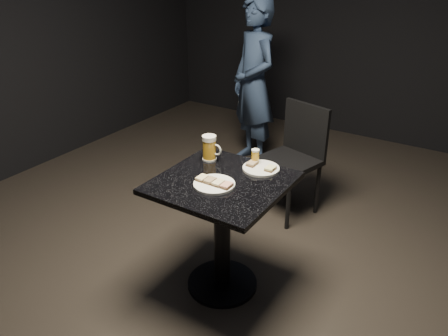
# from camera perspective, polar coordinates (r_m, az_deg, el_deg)

# --- Properties ---
(floor) EXTENTS (6.00, 6.00, 0.00)m
(floor) POSITION_cam_1_polar(r_m,az_deg,el_deg) (2.88, -0.22, -14.93)
(floor) COLOR black
(floor) RESTS_ON ground
(plate_large) EXTENTS (0.23, 0.23, 0.01)m
(plate_large) POSITION_cam_1_polar(r_m,az_deg,el_deg) (2.40, -1.29, -2.14)
(plate_large) COLOR white
(plate_large) RESTS_ON table
(plate_small) EXTENTS (0.22, 0.22, 0.01)m
(plate_small) POSITION_cam_1_polar(r_m,az_deg,el_deg) (2.59, 4.85, -0.06)
(plate_small) COLOR white
(plate_small) RESTS_ON table
(patron) EXTENTS (0.69, 0.63, 1.59)m
(patron) POSITION_cam_1_polar(r_m,az_deg,el_deg) (4.18, 3.92, 10.84)
(patron) COLOR navy
(patron) RESTS_ON floor
(table) EXTENTS (0.70, 0.70, 0.75)m
(table) POSITION_cam_1_polar(r_m,az_deg,el_deg) (2.58, -0.24, -6.40)
(table) COLOR black
(table) RESTS_ON floor
(beer_mug) EXTENTS (0.13, 0.09, 0.16)m
(beer_mug) POSITION_cam_1_polar(r_m,az_deg,el_deg) (2.67, -1.89, 2.65)
(beer_mug) COLOR silver
(beer_mug) RESTS_ON table
(beer_tumbler) EXTENTS (0.05, 0.05, 0.10)m
(beer_tumbler) POSITION_cam_1_polar(r_m,az_deg,el_deg) (2.63, 4.10, 1.43)
(beer_tumbler) COLOR silver
(beer_tumbler) RESTS_ON table
(chair) EXTENTS (0.51, 0.51, 0.88)m
(chair) POSITION_cam_1_polar(r_m,az_deg,el_deg) (3.45, 9.17, 1.93)
(chair) COLOR black
(chair) RESTS_ON floor
(canapes_on_plate_large) EXTENTS (0.21, 0.07, 0.02)m
(canapes_on_plate_large) POSITION_cam_1_polar(r_m,az_deg,el_deg) (2.39, -1.29, -1.80)
(canapes_on_plate_large) COLOR #4C3521
(canapes_on_plate_large) RESTS_ON plate_large
(canapes_on_plate_small) EXTENTS (0.17, 0.07, 0.02)m
(canapes_on_plate_small) POSITION_cam_1_polar(r_m,az_deg,el_deg) (2.58, 4.87, 0.27)
(canapes_on_plate_small) COLOR #4C3521
(canapes_on_plate_small) RESTS_ON plate_small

